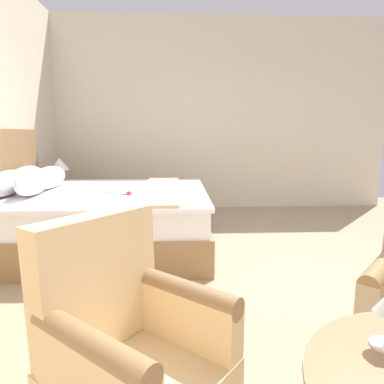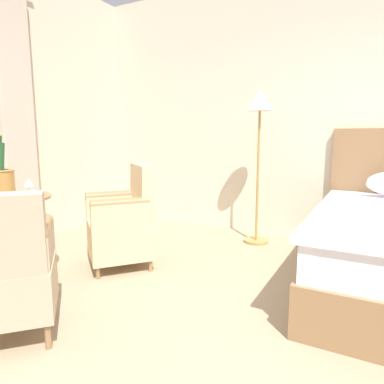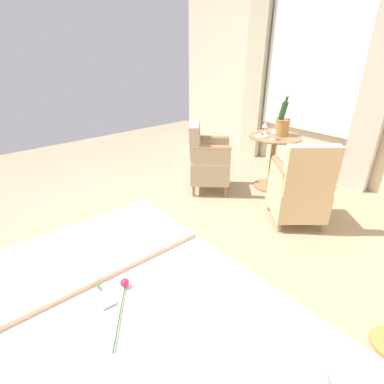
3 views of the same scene
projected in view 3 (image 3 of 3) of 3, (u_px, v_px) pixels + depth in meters
ground_plane at (133, 236)px, 3.16m from camera, size 7.64×7.64×0.00m
wall_window_side at (315, 65)px, 4.28m from camera, size 0.27×5.55×3.11m
side_table_round at (273, 157)px, 4.06m from camera, size 0.68×0.68×0.74m
champagne_bucket at (282, 124)px, 3.88m from camera, size 0.19×0.19×0.52m
wine_glass_near_bucket at (265, 125)px, 3.99m from camera, size 0.08×0.08×0.15m
wine_glass_near_edge at (274, 131)px, 3.72m from camera, size 0.07×0.07×0.15m
snack_plate at (262, 136)px, 3.90m from camera, size 0.16×0.16×0.04m
armchair_by_window at (300, 189)px, 3.22m from camera, size 0.76×0.77×0.96m
armchair_facing_bed at (207, 159)px, 3.99m from camera, size 0.74×0.74×0.92m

